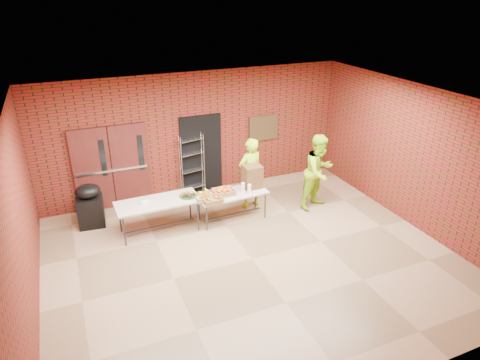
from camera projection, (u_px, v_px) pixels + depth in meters
name	position (u px, v px, depth m)	size (l,w,h in m)	color
room	(253.00, 189.00, 8.07)	(8.08, 7.08, 3.28)	brown
double_doors	(112.00, 168.00, 10.39)	(1.78, 0.12, 2.10)	#4B1C15
dark_doorway	(201.00, 154.00, 11.23)	(1.10, 0.06, 2.10)	black
bronze_plaque	(263.00, 128.00, 11.66)	(0.85, 0.04, 0.70)	#47341C
wire_rack	(192.00, 165.00, 11.09)	(0.62, 0.21, 1.68)	#AEADB4
table_left	(158.00, 204.00, 9.45)	(1.85, 0.80, 0.76)	#C7B198
table_right	(232.00, 195.00, 9.99)	(1.68, 0.77, 0.68)	#C7B198
basket_bananas	(204.00, 197.00, 9.63)	(0.44, 0.34, 0.14)	olive
basket_oranges	(223.00, 192.00, 9.89)	(0.49, 0.38, 0.15)	olive
basket_apples	(212.00, 200.00, 9.55)	(0.43, 0.33, 0.13)	olive
muffin_tray	(188.00, 194.00, 9.64)	(0.40, 0.40, 0.10)	#134719
napkin_box	(145.00, 202.00, 9.31)	(0.17, 0.11, 0.06)	white
coffee_dispenser	(252.00, 176.00, 10.16)	(0.42, 0.38, 0.55)	brown
cup_stack_front	(250.00, 189.00, 9.92)	(0.08, 0.08, 0.23)	white
cup_stack_mid	(249.00, 189.00, 9.91)	(0.07, 0.07, 0.22)	white
cup_stack_back	(243.00, 187.00, 9.99)	(0.08, 0.08, 0.23)	white
covered_grill	(90.00, 205.00, 9.75)	(0.62, 0.54, 1.04)	black
volunteer_woman	(250.00, 173.00, 10.45)	(0.66, 0.43, 1.81)	#9BD217
volunteer_man	(319.00, 172.00, 10.45)	(0.92, 0.71, 1.89)	#9BD217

